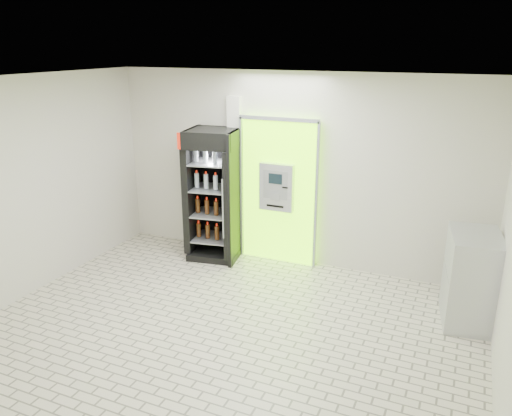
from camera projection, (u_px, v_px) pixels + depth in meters
The scene contains 6 objects.
ground at pixel (221, 336), 6.05m from camera, with size 6.00×6.00×0.00m, color #BFB79F.
room_shell at pixel (218, 190), 5.47m from camera, with size 6.00×6.00×6.00m.
atm_assembly at pixel (279, 191), 7.85m from camera, with size 1.30×0.24×2.33m.
pillar at pixel (235, 177), 8.14m from camera, with size 0.22×0.11×2.60m.
beverage_cooler at pixel (215, 197), 8.05m from camera, with size 0.90×0.85×2.12m.
steel_cabinet at pixel (471, 279), 6.21m from camera, with size 0.71×0.95×1.17m.
Camera 1 is at (2.48, -4.65, 3.38)m, focal length 35.00 mm.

